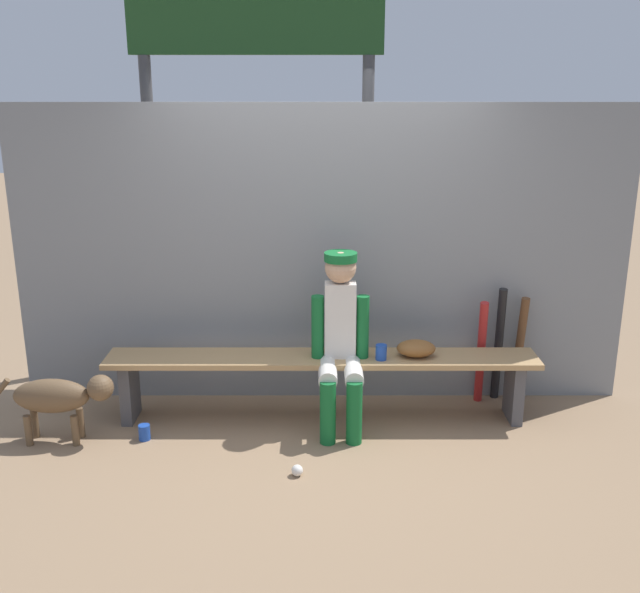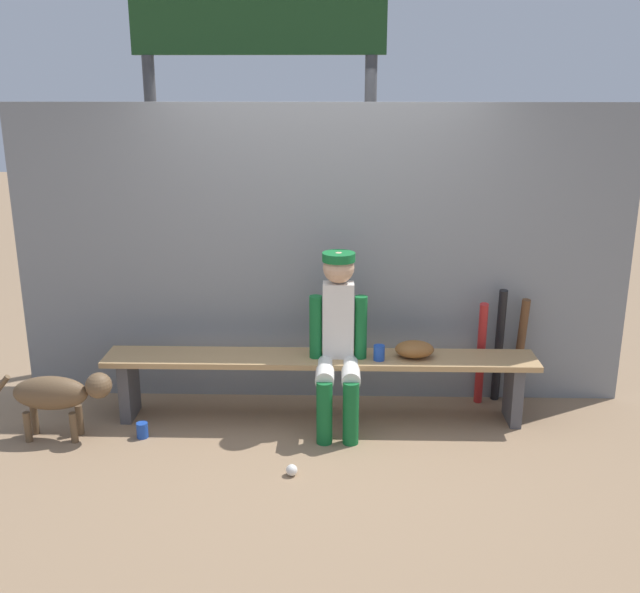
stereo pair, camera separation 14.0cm
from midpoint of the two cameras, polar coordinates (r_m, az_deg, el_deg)
The scene contains 13 objects.
ground_plane at distance 5.46m, azimuth 0.75°, elevation -9.51°, with size 30.00×30.00×0.00m, color #937556.
chainlink_fence at distance 5.48m, azimuth 0.85°, elevation 3.13°, with size 4.63×0.03×2.26m, color gray.
dugout_bench at distance 5.30m, azimuth 0.76°, elevation -5.69°, with size 3.12×0.36×0.49m.
player_seated at distance 5.09m, azimuth 2.22°, elevation -3.10°, with size 0.41×0.55×1.26m.
baseball_glove at distance 5.28m, azimuth 8.18°, elevation -4.12°, with size 0.28×0.20×0.12m, color brown.
bat_aluminum_red at distance 5.64m, azimuth 13.20°, elevation -4.43°, with size 0.06×0.06×0.84m, color #B22323.
bat_aluminum_black at distance 5.74m, azimuth 14.54°, elevation -3.79°, with size 0.06×0.06×0.91m, color black.
bat_wood_dark at distance 5.79m, azimuth 16.07°, elevation -4.10°, with size 0.06×0.06×0.84m, color brown.
baseball at distance 4.72m, azimuth -1.36°, elevation -13.46°, with size 0.07×0.07×0.07m, color white.
cup_on_ground at distance 5.30m, azimuth -13.02°, elevation -10.18°, with size 0.08×0.08×0.11m, color #1E47AD.
cup_on_bench at distance 5.20m, azimuth 5.43°, elevation -4.42°, with size 0.08×0.08×0.11m, color #1E47AD.
scoreboard at distance 6.24m, azimuth -3.63°, elevation 19.39°, with size 2.34×0.27×3.83m.
dog at distance 5.33m, azimuth -19.10°, elevation -7.22°, with size 0.84×0.20×0.49m.
Camera 2 is at (0.13, -4.91, 2.40)m, focal length 40.81 mm.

